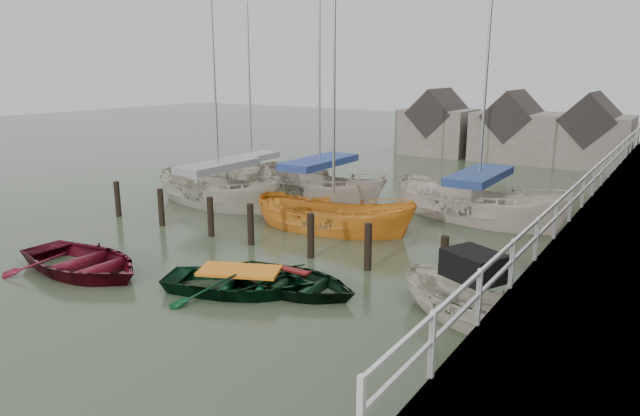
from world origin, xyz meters
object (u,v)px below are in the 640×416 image
Objects in this scene: rowboat_green at (240,291)px; sailboat_b at (319,200)px; motorboat at (468,316)px; sailboat_e at (252,182)px; sailboat_d at (477,217)px; rowboat_red at (84,273)px; rowboat_dkgreen at (293,291)px; sailboat_a at (220,202)px; sailboat_c at (333,229)px.

rowboat_green is 10.65m from sailboat_b.
motorboat is 12.69m from sailboat_b.
sailboat_d is at bearing -70.79° from sailboat_e.
sailboat_b is 0.97× the size of sailboat_d.
motorboat is (10.30, 2.98, 0.11)m from rowboat_red.
rowboat_dkgreen is 4.54m from motorboat.
sailboat_a reaches higher than sailboat_d.
rowboat_dkgreen is at bearing -68.33° from rowboat_red.
motorboat is (5.60, 1.59, 0.11)m from rowboat_green.
sailboat_b is 4.53m from sailboat_c.
rowboat_green is 5.82m from motorboat.
sailboat_d is (2.78, 10.71, 0.06)m from rowboat_green.
sailboat_d reaches higher than sailboat_b.
sailboat_a is 1.20× the size of sailboat_e.
sailboat_d is at bearing -10.20° from rowboat_dkgreen.
rowboat_dkgreen is at bearing -118.76° from sailboat_a.
sailboat_e is at bearing 43.42° from rowboat_dkgreen.
sailboat_d is at bearing -67.86° from sailboat_b.
rowboat_red is 8.92m from sailboat_a.
sailboat_a is (-8.50, 6.31, 0.06)m from rowboat_dkgreen.
rowboat_green is at bearing -72.54° from rowboat_red.
sailboat_c is (3.60, 7.78, 0.01)m from rowboat_red.
rowboat_green is at bearing -119.55° from sailboat_e.
rowboat_red is 0.45× the size of sailboat_e.
sailboat_e is (-4.29, 12.63, 0.06)m from rowboat_red.
motorboat is at bearing -101.70° from sailboat_e.
sailboat_d reaches higher than sailboat_e.
rowboat_green is 14.39m from sailboat_e.
sailboat_b is (3.36, 2.75, -0.00)m from sailboat_a.
rowboat_red is 4.91m from rowboat_green.
motorboat is at bearing -115.67° from sailboat_b.
motorboat is (4.47, 0.78, 0.11)m from rowboat_dkgreen.
sailboat_a is (-12.97, 5.53, -0.05)m from motorboat.
motorboat is 0.38× the size of sailboat_b.
sailboat_b reaches higher than rowboat_red.
sailboat_b is at bearing 109.37° from sailboat_d.
sailboat_d reaches higher than rowboat_red.
sailboat_e is (-14.59, 9.65, -0.04)m from motorboat.
sailboat_a reaches higher than sailboat_b.
sailboat_a is 1.05× the size of sailboat_c.
rowboat_green is 0.35× the size of sailboat_c.
sailboat_a is at bearing 92.44° from motorboat.
sailboat_a is (-2.67, 8.51, 0.06)m from rowboat_red.
sailboat_a reaches higher than sailboat_e.
rowboat_green is at bearing 131.36° from motorboat.
rowboat_red is at bearing -154.78° from sailboat_a.
motorboat is at bearing -80.89° from rowboat_dkgreen.
sailboat_b is at bearing -2.56° from rowboat_red.
rowboat_green is 11.06m from sailboat_d.
sailboat_c is at bearing -88.82° from sailboat_a.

